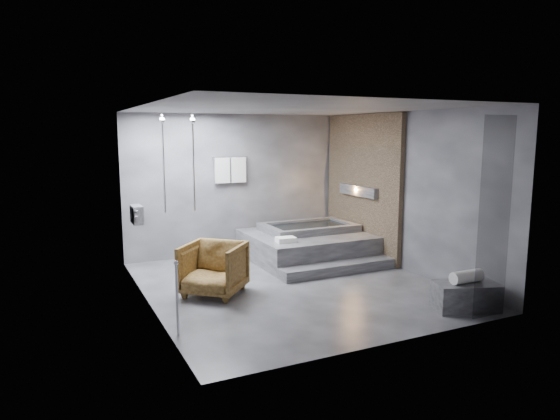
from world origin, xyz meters
TOP-DOWN VIEW (x-y plane):
  - room at (0.40, 0.24)m, footprint 5.00×5.04m
  - tub_deck at (1.05, 1.45)m, footprint 2.20×2.00m
  - tub_step at (1.05, 0.27)m, footprint 2.20×0.36m
  - concrete_bench at (1.67, -2.03)m, footprint 0.96×0.73m
  - driftwood_chair at (-1.27, 0.11)m, footprint 1.22×1.22m
  - rolled_towel at (1.67, -2.03)m, footprint 0.49×0.18m
  - deck_towel at (0.33, 0.90)m, footprint 0.36×0.28m

SIDE VIEW (x-z plane):
  - tub_step at x=1.05m, z-range 0.00..0.18m
  - concrete_bench at x=1.67m, z-range 0.00..0.38m
  - tub_deck at x=1.05m, z-range 0.00..0.50m
  - driftwood_chair at x=-1.27m, z-range 0.00..0.80m
  - rolled_towel at x=1.67m, z-range 0.38..0.56m
  - deck_towel at x=0.33m, z-range 0.50..0.59m
  - room at x=0.40m, z-range 0.32..3.14m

